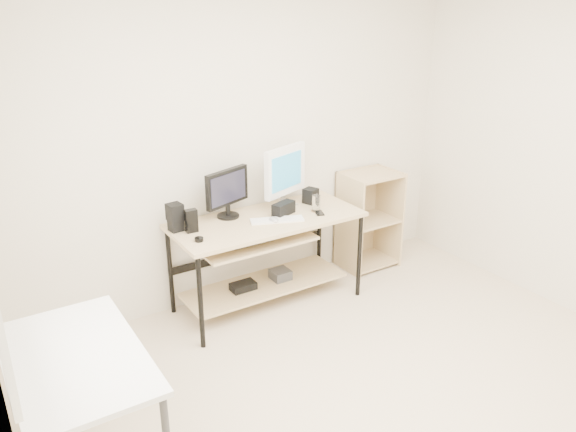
% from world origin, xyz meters
% --- Properties ---
extents(room, '(4.01, 4.01, 2.62)m').
position_xyz_m(room, '(-0.14, 0.04, 1.32)').
color(room, beige).
rests_on(room, ground).
extents(desk, '(1.50, 0.65, 0.75)m').
position_xyz_m(desk, '(-0.03, 1.66, 0.54)').
color(desk, '#CDB382').
rests_on(desk, ground).
extents(side_table, '(0.60, 1.00, 0.75)m').
position_xyz_m(side_table, '(-1.68, 0.60, 0.67)').
color(side_table, white).
rests_on(side_table, ground).
extents(shelf_unit, '(0.50, 0.40, 0.90)m').
position_xyz_m(shelf_unit, '(1.15, 1.82, 0.45)').
color(shelf_unit, tan).
rests_on(shelf_unit, ground).
extents(black_monitor, '(0.41, 0.18, 0.38)m').
position_xyz_m(black_monitor, '(-0.24, 1.84, 0.97)').
color(black_monitor, black).
rests_on(black_monitor, desk).
extents(white_imac, '(0.45, 0.20, 0.50)m').
position_xyz_m(white_imac, '(0.27, 1.81, 1.04)').
color(white_imac, silver).
rests_on(white_imac, desk).
extents(keyboard, '(0.42, 0.25, 0.01)m').
position_xyz_m(keyboard, '(0.04, 1.57, 0.76)').
color(keyboard, white).
rests_on(keyboard, desk).
extents(mouse, '(0.07, 0.11, 0.04)m').
position_xyz_m(mouse, '(0.01, 1.56, 0.77)').
color(mouse, '#B2B2B7').
rests_on(mouse, desk).
extents(center_speaker, '(0.22, 0.15, 0.10)m').
position_xyz_m(center_speaker, '(0.15, 1.65, 0.80)').
color(center_speaker, black).
rests_on(center_speaker, desk).
extents(speaker_left, '(0.12, 0.12, 0.21)m').
position_xyz_m(speaker_left, '(-0.69, 1.80, 0.86)').
color(speaker_left, black).
rests_on(speaker_left, desk).
extents(speaker_right, '(0.13, 0.13, 0.12)m').
position_xyz_m(speaker_right, '(0.48, 1.76, 0.81)').
color(speaker_right, black).
rests_on(speaker_right, desk).
extents(audio_controller, '(0.09, 0.06, 0.17)m').
position_xyz_m(audio_controller, '(-0.60, 1.72, 0.84)').
color(audio_controller, black).
rests_on(audio_controller, desk).
extents(volume_puck, '(0.06, 0.06, 0.03)m').
position_xyz_m(volume_puck, '(-0.62, 1.53, 0.76)').
color(volume_puck, black).
rests_on(volume_puck, desk).
extents(smartphone, '(0.10, 0.13, 0.01)m').
position_xyz_m(smartphone, '(0.40, 1.52, 0.75)').
color(smartphone, black).
rests_on(smartphone, desk).
extents(coaster, '(0.10, 0.10, 0.01)m').
position_xyz_m(coaster, '(0.41, 1.58, 0.75)').
color(coaster, '#A97C4C').
rests_on(coaster, desk).
extents(drinking_glass, '(0.08, 0.08, 0.13)m').
position_xyz_m(drinking_glass, '(0.41, 1.58, 0.82)').
color(drinking_glass, white).
rests_on(drinking_glass, coaster).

